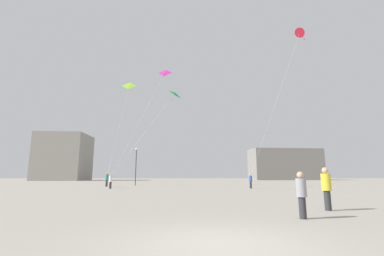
{
  "coord_description": "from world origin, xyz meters",
  "views": [
    {
      "loc": [
        -0.81,
        -5.95,
        1.43
      ],
      "look_at": [
        0.0,
        14.6,
        5.12
      ],
      "focal_mm": 24.91,
      "sensor_mm": 36.0,
      "label": 1
    }
  ],
  "objects_px": {
    "kite_lime_delta": "(129,87)",
    "building_centre_hall": "(285,164)",
    "kite_crimson_diamond": "(299,36)",
    "person_in_grey": "(301,193)",
    "person_in_yellow": "(326,187)",
    "person_in_white": "(111,180)",
    "person_in_blue": "(251,180)",
    "person_in_teal": "(107,179)",
    "lamppost_east": "(136,160)",
    "kite_magenta_delta": "(164,75)",
    "building_left_hall": "(64,157)",
    "kite_emerald_diamond": "(175,94)"
  },
  "relations": [
    {
      "from": "kite_lime_delta",
      "to": "building_centre_hall",
      "type": "distance_m",
      "value": 67.95
    },
    {
      "from": "building_centre_hall",
      "to": "kite_crimson_diamond",
      "type": "bearing_deg",
      "value": -109.91
    },
    {
      "from": "person_in_grey",
      "to": "building_centre_hall",
      "type": "relative_size",
      "value": 0.06
    },
    {
      "from": "person_in_yellow",
      "to": "person_in_white",
      "type": "relative_size",
      "value": 1.08
    },
    {
      "from": "kite_crimson_diamond",
      "to": "person_in_grey",
      "type": "bearing_deg",
      "value": -116.95
    },
    {
      "from": "person_in_blue",
      "to": "kite_lime_delta",
      "type": "height_order",
      "value": "kite_lime_delta"
    },
    {
      "from": "person_in_teal",
      "to": "lamppost_east",
      "type": "distance_m",
      "value": 5.63
    },
    {
      "from": "person_in_grey",
      "to": "person_in_yellow",
      "type": "xyz_separation_m",
      "value": [
        2.02,
        2.09,
        0.11
      ]
    },
    {
      "from": "kite_crimson_diamond",
      "to": "person_in_yellow",
      "type": "bearing_deg",
      "value": -112.95
    },
    {
      "from": "kite_magenta_delta",
      "to": "building_left_hall",
      "type": "bearing_deg",
      "value": 123.16
    },
    {
      "from": "building_centre_hall",
      "to": "kite_lime_delta",
      "type": "bearing_deg",
      "value": -131.19
    },
    {
      "from": "kite_emerald_diamond",
      "to": "lamppost_east",
      "type": "bearing_deg",
      "value": 111.33
    },
    {
      "from": "person_in_yellow",
      "to": "person_in_grey",
      "type": "bearing_deg",
      "value": 114.15
    },
    {
      "from": "person_in_blue",
      "to": "building_left_hall",
      "type": "height_order",
      "value": "building_left_hall"
    },
    {
      "from": "kite_emerald_diamond",
      "to": "lamppost_east",
      "type": "relative_size",
      "value": 1.51
    },
    {
      "from": "person_in_grey",
      "to": "kite_crimson_diamond",
      "type": "bearing_deg",
      "value": -42.8
    },
    {
      "from": "person_in_blue",
      "to": "kite_emerald_diamond",
      "type": "relative_size",
      "value": 0.19
    },
    {
      "from": "person_in_grey",
      "to": "building_centre_hall",
      "type": "distance_m",
      "value": 88.14
    },
    {
      "from": "person_in_white",
      "to": "lamppost_east",
      "type": "height_order",
      "value": "lamppost_east"
    },
    {
      "from": "kite_crimson_diamond",
      "to": "building_centre_hall",
      "type": "xyz_separation_m",
      "value": [
        24.88,
        68.7,
        -9.12
      ]
    },
    {
      "from": "kite_lime_delta",
      "to": "building_left_hall",
      "type": "xyz_separation_m",
      "value": [
        -27.74,
        43.15,
        -8.22
      ]
    },
    {
      "from": "kite_lime_delta",
      "to": "building_centre_hall",
      "type": "bearing_deg",
      "value": 48.81
    },
    {
      "from": "kite_magenta_delta",
      "to": "kite_lime_delta",
      "type": "bearing_deg",
      "value": 125.2
    },
    {
      "from": "person_in_yellow",
      "to": "building_centre_hall",
      "type": "xyz_separation_m",
      "value": [
        29.68,
        80.04,
        4.26
      ]
    },
    {
      "from": "building_centre_hall",
      "to": "lamppost_east",
      "type": "distance_m",
      "value": 66.36
    },
    {
      "from": "kite_magenta_delta",
      "to": "person_in_teal",
      "type": "bearing_deg",
      "value": 148.8
    },
    {
      "from": "person_in_teal",
      "to": "kite_emerald_diamond",
      "type": "height_order",
      "value": "kite_emerald_diamond"
    },
    {
      "from": "person_in_teal",
      "to": "building_centre_hall",
      "type": "distance_m",
      "value": 71.41
    },
    {
      "from": "person_in_blue",
      "to": "person_in_white",
      "type": "relative_size",
      "value": 0.99
    },
    {
      "from": "person_in_white",
      "to": "building_left_hall",
      "type": "xyz_separation_m",
      "value": [
        -28.24,
        53.06,
        6.14
      ]
    },
    {
      "from": "person_in_white",
      "to": "lamppost_east",
      "type": "distance_m",
      "value": 10.11
    },
    {
      "from": "building_centre_hall",
      "to": "lamppost_east",
      "type": "height_order",
      "value": "building_centre_hall"
    },
    {
      "from": "kite_crimson_diamond",
      "to": "kite_emerald_diamond",
      "type": "bearing_deg",
      "value": 169.13
    },
    {
      "from": "person_in_white",
      "to": "person_in_teal",
      "type": "bearing_deg",
      "value": 5.4
    },
    {
      "from": "person_in_white",
      "to": "kite_lime_delta",
      "type": "distance_m",
      "value": 17.46
    },
    {
      "from": "person_in_grey",
      "to": "person_in_white",
      "type": "distance_m",
      "value": 24.77
    },
    {
      "from": "person_in_teal",
      "to": "person_in_white",
      "type": "height_order",
      "value": "person_in_teal"
    },
    {
      "from": "building_left_hall",
      "to": "building_centre_hall",
      "type": "relative_size",
      "value": 0.58
    },
    {
      "from": "lamppost_east",
      "to": "kite_crimson_diamond",
      "type": "bearing_deg",
      "value": -45.2
    },
    {
      "from": "person_in_grey",
      "to": "building_centre_hall",
      "type": "bearing_deg",
      "value": -36.96
    },
    {
      "from": "person_in_teal",
      "to": "building_left_hall",
      "type": "bearing_deg",
      "value": 136.34
    },
    {
      "from": "kite_lime_delta",
      "to": "kite_crimson_diamond",
      "type": "bearing_deg",
      "value": -43.09
    },
    {
      "from": "person_in_grey",
      "to": "person_in_teal",
      "type": "xyz_separation_m",
      "value": [
        -14.07,
        27.48,
        0.15
      ]
    },
    {
      "from": "kite_emerald_diamond",
      "to": "lamppost_east",
      "type": "xyz_separation_m",
      "value": [
        -6.1,
        15.63,
        -5.55
      ]
    },
    {
      "from": "person_in_blue",
      "to": "lamppost_east",
      "type": "distance_m",
      "value": 17.83
    },
    {
      "from": "person_in_blue",
      "to": "kite_crimson_diamond",
      "type": "height_order",
      "value": "kite_crimson_diamond"
    },
    {
      "from": "person_in_blue",
      "to": "building_left_hall",
      "type": "bearing_deg",
      "value": -60.49
    },
    {
      "from": "person_in_white",
      "to": "kite_emerald_diamond",
      "type": "distance_m",
      "value": 12.56
    },
    {
      "from": "kite_magenta_delta",
      "to": "person_in_blue",
      "type": "bearing_deg",
      "value": -6.42
    },
    {
      "from": "person_in_grey",
      "to": "person_in_yellow",
      "type": "bearing_deg",
      "value": -59.98
    }
  ]
}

